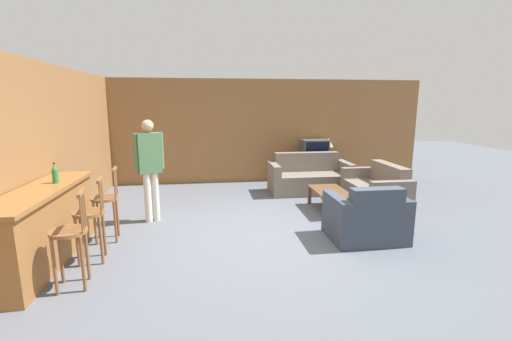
% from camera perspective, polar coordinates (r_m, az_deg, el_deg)
% --- Properties ---
extents(ground_plane, '(24.00, 24.00, 0.00)m').
position_cam_1_polar(ground_plane, '(5.43, 2.07, -10.47)').
color(ground_plane, '#565B66').
extents(wall_back, '(9.40, 0.08, 2.60)m').
position_cam_1_polar(wall_back, '(8.76, -2.11, 6.55)').
color(wall_back, olive).
rests_on(wall_back, ground_plane).
extents(wall_left, '(0.08, 8.72, 2.60)m').
position_cam_1_polar(wall_left, '(6.81, -28.59, 3.89)').
color(wall_left, olive).
rests_on(wall_left, ground_plane).
extents(bar_counter, '(0.55, 2.20, 0.97)m').
position_cam_1_polar(bar_counter, '(5.07, -31.83, -7.89)').
color(bar_counter, brown).
rests_on(bar_counter, ground_plane).
extents(bar_chair_near, '(0.44, 0.44, 1.08)m').
position_cam_1_polar(bar_chair_near, '(4.26, -28.50, -9.90)').
color(bar_chair_near, brown).
rests_on(bar_chair_near, ground_plane).
extents(bar_chair_mid, '(0.44, 0.44, 1.08)m').
position_cam_1_polar(bar_chair_mid, '(4.83, -25.84, -7.23)').
color(bar_chair_mid, brown).
rests_on(bar_chair_mid, ground_plane).
extents(bar_chair_far, '(0.43, 0.43, 1.08)m').
position_cam_1_polar(bar_chair_far, '(5.46, -23.68, -5.02)').
color(bar_chair_far, brown).
rests_on(bar_chair_far, ground_plane).
extents(couch_far, '(1.83, 0.88, 0.87)m').
position_cam_1_polar(couch_far, '(7.93, 8.89, -1.28)').
color(couch_far, '#70665B').
rests_on(couch_far, ground_plane).
extents(armchair_near, '(1.06, 0.84, 0.85)m').
position_cam_1_polar(armchair_near, '(5.36, 17.91, -7.73)').
color(armchair_near, '#384251').
rests_on(armchair_near, ground_plane).
extents(loveseat_right, '(0.81, 1.48, 0.84)m').
position_cam_1_polar(loveseat_right, '(7.12, 19.39, -3.24)').
color(loveseat_right, '#70665B').
rests_on(loveseat_right, ground_plane).
extents(coffee_table, '(0.59, 1.08, 0.39)m').
position_cam_1_polar(coffee_table, '(6.58, 12.34, -3.77)').
color(coffee_table, brown).
rests_on(coffee_table, ground_plane).
extents(tv_unit, '(1.01, 0.48, 0.63)m').
position_cam_1_polar(tv_unit, '(8.93, 9.66, 0.11)').
color(tv_unit, black).
rests_on(tv_unit, ground_plane).
extents(tv, '(0.65, 0.42, 0.46)m').
position_cam_1_polar(tv, '(8.85, 9.78, 3.59)').
color(tv, '#4C4C4C').
rests_on(tv, tv_unit).
extents(bottle, '(0.08, 0.08, 0.27)m').
position_cam_1_polar(bottle, '(5.17, -30.49, -0.47)').
color(bottle, '#2D7F3D').
rests_on(bottle, bar_counter).
extents(book_on_table, '(0.22, 0.16, 0.02)m').
position_cam_1_polar(book_on_table, '(6.32, 12.13, -3.73)').
color(book_on_table, black).
rests_on(book_on_table, coffee_table).
extents(table_lamp, '(0.27, 0.27, 0.50)m').
position_cam_1_polar(table_lamp, '(8.94, 11.95, 4.47)').
color(table_lamp, brown).
rests_on(table_lamp, tv_unit).
extents(person_by_window, '(0.45, 0.30, 1.74)m').
position_cam_1_polar(person_by_window, '(6.00, -17.30, 1.05)').
color(person_by_window, silver).
rests_on(person_by_window, ground_plane).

